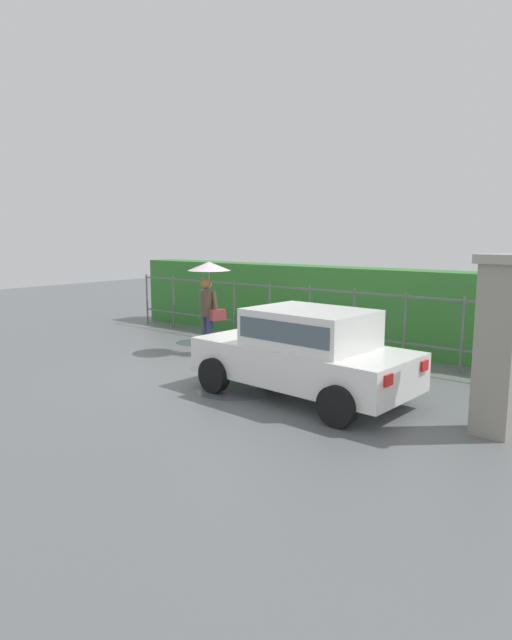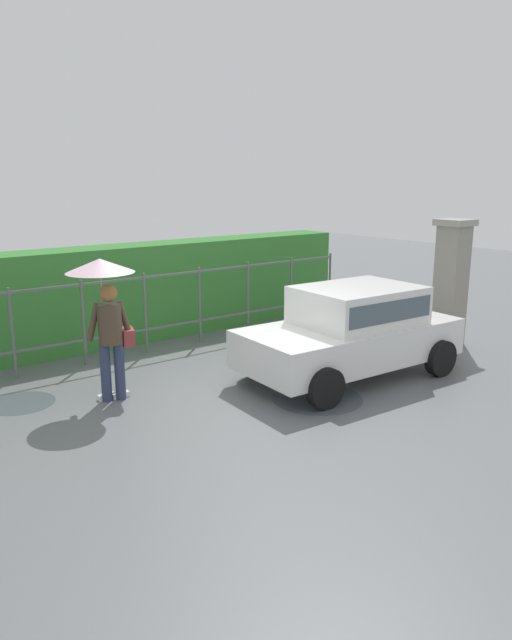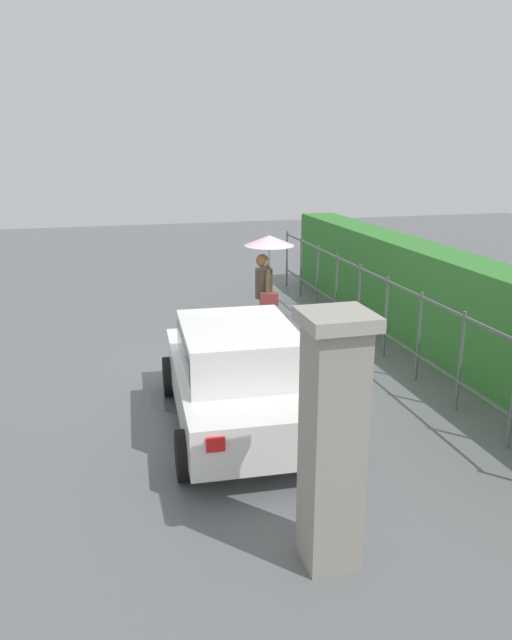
# 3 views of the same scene
# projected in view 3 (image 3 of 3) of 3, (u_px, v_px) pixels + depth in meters

# --- Properties ---
(ground_plane) EXTENTS (40.00, 40.00, 0.00)m
(ground_plane) POSITION_uv_depth(u_px,v_px,m) (245.00, 373.00, 10.22)
(ground_plane) COLOR slate
(car) EXTENTS (3.81, 2.02, 1.48)m
(car) POSITION_uv_depth(u_px,v_px,m) (237.00, 372.00, 8.07)
(car) COLOR white
(car) RESTS_ON ground
(pedestrian) EXTENTS (0.97, 0.97, 2.08)m
(pedestrian) POSITION_uv_depth(u_px,v_px,m) (267.00, 264.00, 11.54)
(pedestrian) COLOR #2D3856
(pedestrian) RESTS_ON ground
(gate_pillar) EXTENTS (0.60, 0.60, 2.42)m
(gate_pillar) POSITION_uv_depth(u_px,v_px,m) (332.00, 440.00, 5.30)
(gate_pillar) COLOR gray
(gate_pillar) RESTS_ON ground
(fence_section) EXTENTS (10.66, 0.05, 1.50)m
(fence_section) POSITION_uv_depth(u_px,v_px,m) (372.00, 305.00, 11.31)
(fence_section) COLOR #59605B
(fence_section) RESTS_ON ground
(hedge_row) EXTENTS (11.61, 0.90, 1.90)m
(hedge_row) POSITION_uv_depth(u_px,v_px,m) (421.00, 295.00, 11.52)
(hedge_row) COLOR #387F33
(hedge_row) RESTS_ON ground
(puddle_near) EXTENTS (1.35, 1.35, 0.00)m
(puddle_near) POSITION_uv_depth(u_px,v_px,m) (194.00, 396.00, 9.28)
(puddle_near) COLOR #4C545B
(puddle_near) RESTS_ON ground
(puddle_far) EXTENTS (0.97, 0.97, 0.00)m
(puddle_far) POSITION_uv_depth(u_px,v_px,m) (281.00, 321.00, 13.17)
(puddle_far) COLOR #4C545B
(puddle_far) RESTS_ON ground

